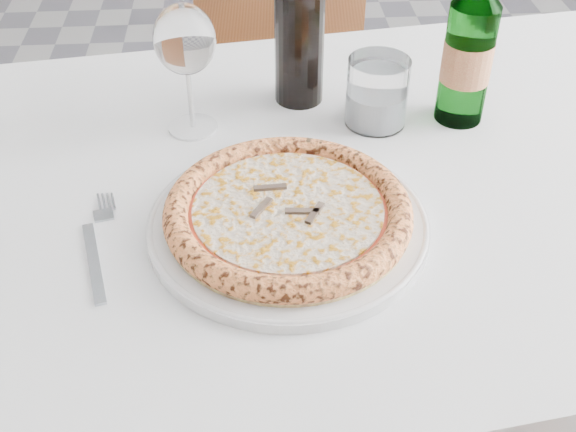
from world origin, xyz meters
name	(u,v)px	position (x,y,z in m)	size (l,w,h in m)	color
floor	(164,420)	(0.00, 0.00, -0.01)	(5.00, 6.00, 0.02)	gray
dining_table	(283,233)	(0.25, -0.18, 0.66)	(1.50, 1.01, 0.76)	brown
chair_far	(284,61)	(0.30, 0.59, 0.53)	(0.41, 0.41, 0.93)	brown
plate	(288,223)	(0.25, -0.28, 0.76)	(0.34, 0.34, 0.02)	silver
pizza	(288,212)	(0.25, -0.28, 0.78)	(0.29, 0.29, 0.03)	#EDCE73
fork	(97,246)	(0.02, -0.30, 0.76)	(0.05, 0.20, 0.00)	#9DA6AF
wine_glass	(185,43)	(0.13, -0.05, 0.89)	(0.08, 0.08, 0.19)	silver
tumbler	(377,96)	(0.39, -0.05, 0.80)	(0.09, 0.09, 0.10)	white
beer_bottle	(469,50)	(0.52, -0.04, 0.86)	(0.07, 0.07, 0.27)	#327A36
wine_bottle	(300,20)	(0.29, 0.03, 0.88)	(0.07, 0.07, 0.30)	black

